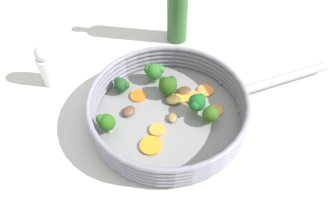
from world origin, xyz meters
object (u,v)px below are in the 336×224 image
(carrot_slice_3, at_px, (181,98))
(broccoli_floret_3, at_px, (122,85))
(broccoli_floret_0, at_px, (197,103))
(salt_shaker, at_px, (48,65))
(carrot_slice_2, at_px, (195,98))
(oil_bottle, at_px, (178,2))
(broccoli_floret_4, at_px, (211,114))
(skillet, at_px, (168,118))
(carrot_slice_0, at_px, (138,96))
(mushroom_piece_2, at_px, (173,100))
(carrot_slice_1, at_px, (216,111))
(broccoli_floret_1, at_px, (106,122))
(mushroom_piece_0, at_px, (172,118))
(broccoli_floret_2, at_px, (169,85))
(broccoli_floret_5, at_px, (154,71))
(carrot_slice_6, at_px, (205,91))
(mushroom_piece_1, at_px, (129,110))
(carrot_slice_4, at_px, (151,146))
(carrot_slice_5, at_px, (157,130))
(mushroom_piece_3, at_px, (184,91))

(carrot_slice_3, xyz_separation_m, broccoli_floret_3, (0.00, 0.13, 0.02))
(broccoli_floret_0, relative_size, salt_shaker, 0.47)
(carrot_slice_2, height_order, oil_bottle, oil_bottle)
(broccoli_floret_4, bearing_deg, skillet, 87.52)
(carrot_slice_0, bearing_deg, mushroom_piece_2, -94.33)
(carrot_slice_1, xyz_separation_m, broccoli_floret_3, (0.03, 0.21, 0.02))
(broccoli_floret_1, height_order, mushroom_piece_0, broccoli_floret_1)
(carrot_slice_0, height_order, broccoli_floret_2, broccoli_floret_2)
(skillet, bearing_deg, broccoli_floret_1, 113.85)
(carrot_slice_3, relative_size, broccoli_floret_5, 0.61)
(carrot_slice_6, bearing_deg, oil_bottle, 23.20)
(broccoli_floret_2, xyz_separation_m, broccoli_floret_3, (-0.00, 0.10, -0.01))
(broccoli_floret_5, xyz_separation_m, oil_bottle, (0.17, -0.03, 0.06))
(carrot_slice_6, distance_m, mushroom_piece_1, 0.17)
(broccoli_floret_5, bearing_deg, carrot_slice_4, -173.84)
(carrot_slice_2, relative_size, carrot_slice_3, 1.40)
(broccoli_floret_0, height_order, broccoli_floret_5, same)
(broccoli_floret_0, bearing_deg, carrot_slice_6, -15.26)
(carrot_slice_5, xyz_separation_m, mushroom_piece_2, (0.08, -0.02, 0.00))
(skillet, xyz_separation_m, carrot_slice_5, (-0.04, 0.02, 0.01))
(carrot_slice_6, bearing_deg, carrot_slice_1, -155.62)
(carrot_slice_4, distance_m, oil_bottle, 0.36)
(mushroom_piece_0, bearing_deg, mushroom_piece_2, 3.99)
(carrot_slice_0, bearing_deg, broccoli_floret_4, -108.03)
(carrot_slice_3, height_order, mushroom_piece_3, mushroom_piece_3)
(carrot_slice_0, height_order, mushroom_piece_1, mushroom_piece_1)
(broccoli_floret_3, xyz_separation_m, oil_bottle, (0.22, -0.10, 0.07))
(skillet, height_order, carrot_slice_3, carrot_slice_3)
(carrot_slice_6, distance_m, broccoli_floret_2, 0.09)
(carrot_slice_3, height_order, broccoli_floret_4, broccoli_floret_4)
(skillet, distance_m, mushroom_piece_2, 0.04)
(carrot_slice_3, distance_m, salt_shaker, 0.30)
(carrot_slice_0, relative_size, oil_bottle, 0.13)
(mushroom_piece_3, relative_size, salt_shaker, 0.30)
(carrot_slice_5, xyz_separation_m, oil_bottle, (0.31, -0.01, 0.09))
(carrot_slice_0, xyz_separation_m, carrot_slice_3, (0.01, -0.09, 0.00))
(skillet, relative_size, mushroom_piece_3, 10.04)
(carrot_slice_2, distance_m, salt_shaker, 0.33)
(broccoli_floret_1, height_order, broccoli_floret_4, broccoli_floret_1)
(carrot_slice_1, relative_size, oil_bottle, 0.11)
(carrot_slice_2, height_order, carrot_slice_6, same)
(mushroom_piece_3, bearing_deg, mushroom_piece_2, 146.37)
(broccoli_floret_1, height_order, broccoli_floret_3, broccoli_floret_1)
(carrot_slice_2, relative_size, broccoli_floret_3, 1.10)
(skillet, distance_m, broccoli_floret_1, 0.13)
(carrot_slice_2, distance_m, broccoli_floret_1, 0.20)
(carrot_slice_1, xyz_separation_m, broccoli_floret_4, (-0.03, 0.01, 0.02))
(carrot_slice_5, xyz_separation_m, carrot_slice_6, (0.12, -0.09, -0.00))
(carrot_slice_3, xyz_separation_m, oil_bottle, (0.22, 0.03, 0.09))
(skillet, distance_m, broccoli_floret_5, 0.11)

